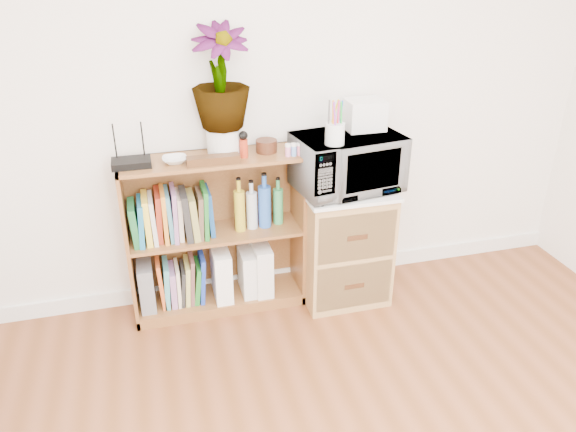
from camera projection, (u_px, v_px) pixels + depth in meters
name	position (u px, v px, depth m)	size (l,w,h in m)	color
skirting_board	(271.00, 277.00, 3.62)	(4.00, 0.02, 0.10)	white
bookshelf	(216.00, 235.00, 3.23)	(1.00, 0.30, 0.95)	brown
wicker_unit	(342.00, 244.00, 3.39)	(0.50, 0.45, 0.70)	#9E7542
microwave	(347.00, 162.00, 3.15)	(0.57, 0.39, 0.32)	silver
pen_cup	(335.00, 134.00, 2.92)	(0.10, 0.10, 0.11)	silver
small_appliance	(364.00, 114.00, 3.15)	(0.21, 0.18, 0.17)	white
router	(131.00, 163.00, 2.90)	(0.20, 0.14, 0.04)	black
white_bowl	(175.00, 160.00, 2.94)	(0.13, 0.13, 0.03)	silver
plant_pot	(224.00, 141.00, 3.02)	(0.18, 0.18, 0.15)	silver
potted_plant	(220.00, 77.00, 2.86)	(0.30, 0.30, 0.53)	#2A6B2B
trinket_box	(213.00, 160.00, 2.92)	(0.28, 0.07, 0.04)	#3D2210
kokeshi_doll	(244.00, 148.00, 3.00)	(0.04, 0.04, 0.10)	#B22E16
wooden_bowl	(266.00, 146.00, 3.08)	(0.12, 0.12, 0.07)	#381D0F
paint_jars	(294.00, 151.00, 3.03)	(0.11, 0.04, 0.06)	#CC7186
file_box	(146.00, 284.00, 3.25)	(0.08, 0.22, 0.28)	slate
magazine_holder_left	(221.00, 272.00, 3.33)	(0.10, 0.25, 0.31)	white
magazine_holder_mid	(248.00, 271.00, 3.38)	(0.09, 0.22, 0.28)	silver
magazine_holder_right	(261.00, 267.00, 3.39)	(0.10, 0.25, 0.31)	silver
cookbooks	(172.00, 215.00, 3.10)	(0.46, 0.20, 0.30)	#1C6934
liquor_bottles	(258.00, 203.00, 3.21)	(0.29, 0.07, 0.32)	gold
lower_books	(182.00, 281.00, 3.30)	(0.28, 0.19, 0.29)	#CB5623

